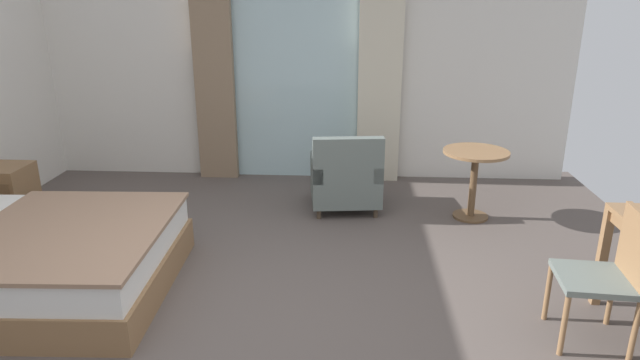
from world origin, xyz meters
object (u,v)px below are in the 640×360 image
at_px(desk_chair, 610,271).
at_px(armchair_by_window, 346,179).
at_px(round_cafe_table, 475,169).
at_px(bed, 17,258).
at_px(nightstand, 6,193).

xyz_separation_m(desk_chair, armchair_by_window, (-1.68, 2.20, -0.17)).
bearing_deg(desk_chair, round_cafe_table, 101.37).
relative_size(desk_chair, round_cafe_table, 1.28).
bearing_deg(bed, armchair_by_window, 36.47).
relative_size(bed, armchair_by_window, 2.67).
bearing_deg(armchair_by_window, bed, -143.53).
relative_size(bed, desk_chair, 2.48).
distance_m(desk_chair, armchair_by_window, 2.77).
relative_size(armchair_by_window, round_cafe_table, 1.19).
xyz_separation_m(nightstand, armchair_by_window, (3.34, 0.47, 0.06)).
bearing_deg(desk_chair, bed, 174.49).
distance_m(nightstand, armchair_by_window, 3.38).
xyz_separation_m(bed, nightstand, (-0.91, 1.33, 0.01)).
bearing_deg(round_cafe_table, nightstand, -175.87).
xyz_separation_m(bed, round_cafe_table, (3.70, 1.66, 0.25)).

